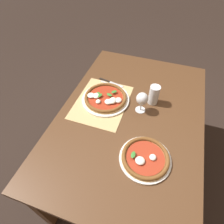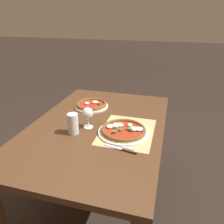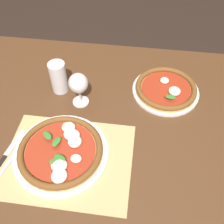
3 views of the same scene
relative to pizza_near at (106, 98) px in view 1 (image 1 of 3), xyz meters
The scene contains 9 objects.
ground_plane 0.80m from the pizza_near, 70.45° to the left, with size 24.00×24.00×0.00m, color black.
dining_table 0.25m from the pizza_near, 70.45° to the left, with size 1.43×0.96×0.74m.
paper_placemat 0.04m from the pizza_near, 36.14° to the right, with size 0.46×0.36×0.00m, color tan.
pizza_near is the anchor object (origin of this frame).
pizza_far 0.53m from the pizza_near, 44.86° to the left, with size 0.29×0.29×0.05m.
wine_glass 0.28m from the pizza_near, 86.95° to the left, with size 0.08×0.08×0.16m.
pint_glass 0.34m from the pizza_near, 105.50° to the left, with size 0.07×0.07×0.15m.
fork 0.17m from the pizza_near, behind, with size 0.06×0.20×0.00m.
knife 0.20m from the pizza_near, behind, with size 0.06×0.21×0.01m.
Camera 1 is at (0.84, 0.15, 1.71)m, focal length 30.00 mm.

